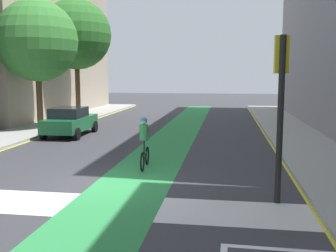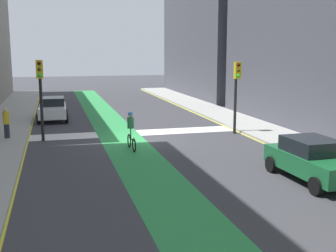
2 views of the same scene
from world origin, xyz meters
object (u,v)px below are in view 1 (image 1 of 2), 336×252
(car_green_left_far, at_px, (70,121))
(street_tree_far, at_px, (37,41))
(street_tree_near, at_px, (76,35))
(cyclist_in_lane, at_px, (144,142))
(traffic_signal_near_right, at_px, (281,87))

(car_green_left_far, relative_size, street_tree_far, 0.56)
(street_tree_near, bearing_deg, cyclist_in_lane, -60.60)
(traffic_signal_near_right, height_order, cyclist_in_lane, traffic_signal_near_right)
(street_tree_far, bearing_deg, cyclist_in_lane, -45.94)
(cyclist_in_lane, bearing_deg, street_tree_far, 134.06)
(traffic_signal_near_right, bearing_deg, cyclist_in_lane, 144.13)
(street_tree_near, bearing_deg, street_tree_far, -89.72)
(traffic_signal_near_right, bearing_deg, street_tree_far, 137.12)
(car_green_left_far, distance_m, street_tree_near, 10.01)
(street_tree_far, bearing_deg, street_tree_near, 90.28)
(traffic_signal_near_right, relative_size, street_tree_far, 0.57)
(cyclist_in_lane, bearing_deg, street_tree_near, 119.40)
(traffic_signal_near_right, height_order, street_tree_far, street_tree_far)
(cyclist_in_lane, xyz_separation_m, street_tree_far, (-8.26, 8.54, 4.35))
(cyclist_in_lane, height_order, street_tree_far, street_tree_far)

